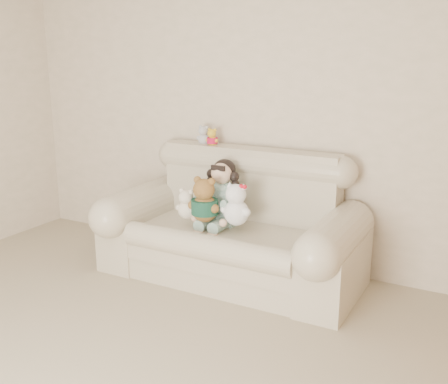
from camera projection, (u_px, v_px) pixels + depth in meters
wall_back at (240, 112)px, 4.58m from camera, size 4.50×0.00×4.50m
sofa at (230, 217)px, 4.28m from camera, size 2.10×0.95×1.03m
seated_child at (222, 192)px, 4.35m from camera, size 0.35×0.42×0.55m
brown_teddy at (205, 196)px, 4.17m from camera, size 0.33×0.30×0.43m
white_cat at (236, 200)px, 4.09m from camera, size 0.31×0.27×0.40m
cream_teddy at (187, 201)px, 4.26m from camera, size 0.23×0.20×0.29m
yellow_mini_bear at (212, 136)px, 4.59m from camera, size 0.14×0.13×0.19m
grey_mini_plush at (204, 134)px, 4.65m from camera, size 0.15×0.13×0.21m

